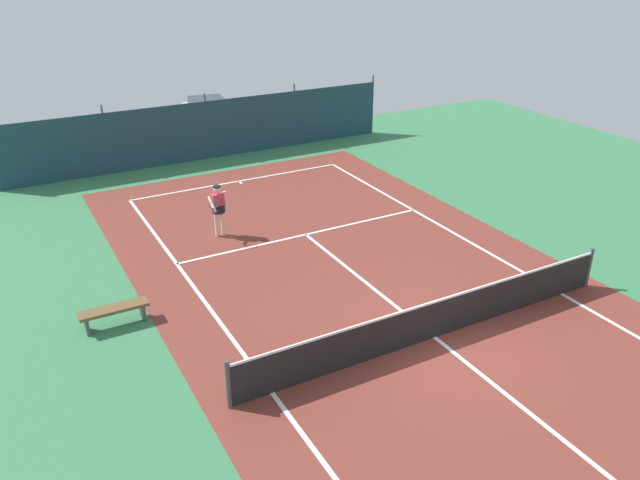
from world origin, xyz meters
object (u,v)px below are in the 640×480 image
(tennis_player, at_px, (218,207))
(parked_car, at_px, (209,117))
(tennis_ball_near_player, at_px, (132,198))
(tennis_net, at_px, (436,319))
(courtside_bench, at_px, (114,312))

(tennis_player, bearing_deg, parked_car, -108.78)
(tennis_player, height_order, tennis_ball_near_player, tennis_player)
(tennis_net, distance_m, courtside_bench, 7.50)
(tennis_player, xyz_separation_m, tennis_ball_near_player, (-1.63, 4.47, -0.93))
(parked_car, bearing_deg, tennis_ball_near_player, 59.05)
(courtside_bench, bearing_deg, parked_car, 62.56)
(tennis_net, height_order, tennis_ball_near_player, tennis_net)
(tennis_ball_near_player, relative_size, courtside_bench, 0.04)
(tennis_ball_near_player, bearing_deg, parked_car, 51.25)
(parked_car, xyz_separation_m, courtside_bench, (-7.57, -14.57, -0.46))
(tennis_net, bearing_deg, parked_car, 86.14)
(parked_car, bearing_deg, tennis_net, 93.94)
(tennis_net, xyz_separation_m, courtside_bench, (-6.31, 4.04, -0.14))
(tennis_net, xyz_separation_m, tennis_ball_near_player, (-3.99, 12.08, -0.48))
(tennis_player, bearing_deg, tennis_net, 106.58)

